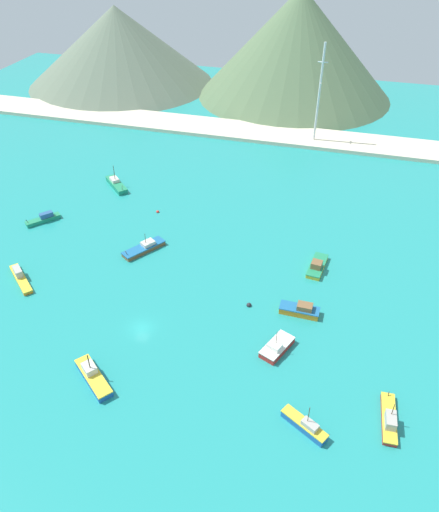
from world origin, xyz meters
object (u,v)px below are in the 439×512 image
fishing_boat_1 (300,310)px  buoy_1 (158,212)px  fishing_boat_3 (305,425)px  fishing_boat_9 (44,219)px  radio_tower (319,94)px  fishing_boat_6 (389,419)px  buoy_0 (249,305)px  fishing_boat_0 (20,277)px  fishing_boat_5 (144,248)px  fishing_boat_7 (93,376)px  fishing_boat_4 (116,184)px  fishing_boat_8 (277,347)px  fishing_boat_2 (317,266)px

fishing_boat_1 → buoy_1: size_ratio=9.71×
fishing_boat_3 → buoy_1: size_ratio=9.71×
fishing_boat_9 → radio_tower: (60.01, 67.17, 15.34)m
fishing_boat_6 → radio_tower: (-24.70, 104.48, 15.32)m
fishing_boat_3 → buoy_1: bearing=130.3°
buoy_0 → radio_tower: bearing=88.1°
fishing_boat_0 → fishing_boat_9: 23.45m
fishing_boat_6 → fishing_boat_5: bearing=149.5°
buoy_0 → fishing_boat_0: bearing=-173.8°
fishing_boat_5 → fishing_boat_6: fishing_boat_6 is taller
fishing_boat_3 → fishing_boat_5: 56.62m
buoy_1 → fishing_boat_7: bearing=-80.1°
fishing_boat_1 → fishing_boat_4: fishing_boat_4 is taller
fishing_boat_0 → buoy_0: bearing=6.2°
fishing_boat_7 → fishing_boat_9: bearing=130.1°
fishing_boat_7 → fishing_boat_8: bearing=27.6°
fishing_boat_6 → radio_tower: 108.44m
fishing_boat_4 → fishing_boat_5: (19.58, -26.40, -0.11)m
fishing_boat_1 → fishing_boat_3: fishing_boat_3 is taller
fishing_boat_1 → fishing_boat_9: size_ratio=1.00×
fishing_boat_1 → fishing_boat_2: 15.45m
fishing_boat_0 → buoy_1: 38.65m
buoy_0 → radio_tower: size_ratio=0.03×
fishing_boat_5 → buoy_0: fishing_boat_5 is taller
fishing_boat_5 → buoy_0: size_ratio=10.21×
fishing_boat_0 → fishing_boat_7: 34.42m
fishing_boat_5 → fishing_boat_4: bearing=126.6°
fishing_boat_9 → fishing_boat_7: bearing=-49.9°
fishing_boat_6 → buoy_1: bearing=139.9°
fishing_boat_6 → fishing_boat_3: bearing=-159.5°
fishing_boat_0 → radio_tower: 104.52m
fishing_boat_4 → radio_tower: radio_tower is taller
fishing_boat_1 → fishing_boat_7: fishing_boat_7 is taller
fishing_boat_3 → fishing_boat_4: fishing_boat_4 is taller
radio_tower → fishing_boat_4: bearing=-137.8°
fishing_boat_3 → radio_tower: size_ratio=0.25×
radio_tower → fishing_boat_7: bearing=-102.5°
fishing_boat_5 → radio_tower: (30.57, 71.90, 15.43)m
fishing_boat_6 → fishing_boat_7: bearing=-174.1°
fishing_boat_1 → fishing_boat_4: 69.01m
fishing_boat_6 → radio_tower: radio_tower is taller
fishing_boat_6 → fishing_boat_7: (-49.01, -5.03, 0.09)m
fishing_boat_4 → fishing_boat_9: size_ratio=1.20×
fishing_boat_5 → fishing_boat_0: bearing=-141.2°
fishing_boat_2 → fishing_boat_4: 63.38m
fishing_boat_8 → fishing_boat_2: bearing=80.7°
fishing_boat_9 → buoy_1: fishing_boat_9 is taller
buoy_0 → radio_tower: radio_tower is taller
fishing_boat_2 → buoy_1: (-42.94, 12.73, -0.65)m
fishing_boat_2 → fishing_boat_5: fishing_boat_5 is taller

